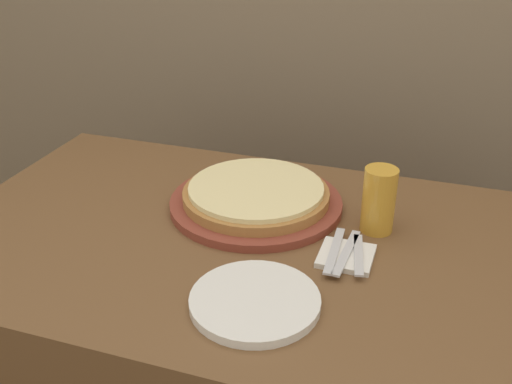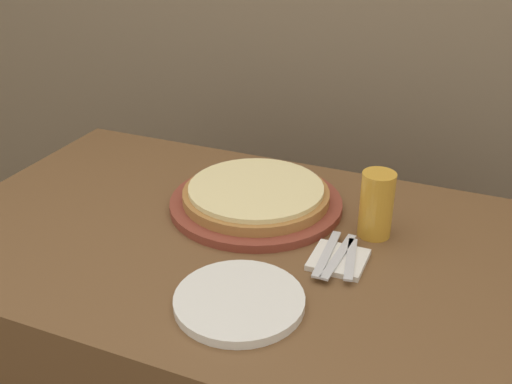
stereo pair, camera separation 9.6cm
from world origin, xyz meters
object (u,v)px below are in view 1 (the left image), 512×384
at_px(beer_glass, 379,197).
at_px(spoon, 359,255).
at_px(fork, 334,250).
at_px(dinner_plate, 255,301).
at_px(dinner_knife, 346,253).
at_px(pizza_on_board, 256,198).

xyz_separation_m(beer_glass, spoon, (-0.02, -0.14, -0.07)).
bearing_deg(fork, dinner_plate, -117.02).
bearing_deg(spoon, dinner_knife, 180.00).
height_order(pizza_on_board, fork, pizza_on_board).
distance_m(pizza_on_board, spoon, 0.31).
xyz_separation_m(dinner_knife, spoon, (0.02, -0.00, 0.00)).
distance_m(beer_glass, fork, 0.17).
bearing_deg(beer_glass, fork, -115.90).
height_order(fork, spoon, same).
bearing_deg(dinner_plate, beer_glass, 63.43).
xyz_separation_m(dinner_plate, dinner_knife, (0.13, 0.21, 0.01)).
xyz_separation_m(beer_glass, dinner_plate, (-0.17, -0.34, -0.07)).
bearing_deg(beer_glass, pizza_on_board, 177.09).
bearing_deg(pizza_on_board, dinner_knife, -31.50).
distance_m(dinner_plate, fork, 0.23).
bearing_deg(beer_glass, dinner_plate, -116.57).
distance_m(beer_glass, dinner_plate, 0.39).
xyz_separation_m(pizza_on_board, fork, (0.22, -0.15, -0.01)).
xyz_separation_m(fork, dinner_knife, (0.02, 0.00, 0.00)).
bearing_deg(beer_glass, dinner_knife, -106.81).
height_order(pizza_on_board, dinner_plate, pizza_on_board).
distance_m(dinner_knife, spoon, 0.02).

